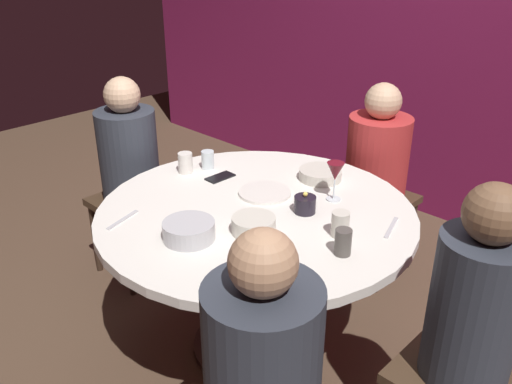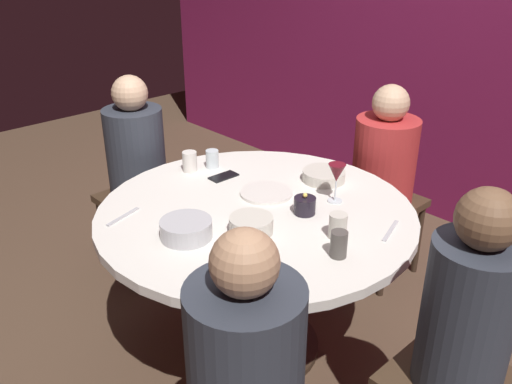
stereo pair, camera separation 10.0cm
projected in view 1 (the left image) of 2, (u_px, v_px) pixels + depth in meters
name	position (u px, v px, depth m)	size (l,w,h in m)	color
ground_plane	(256.00, 345.00, 2.65)	(8.00, 8.00, 0.00)	#4C3828
back_wall	(471.00, 25.00, 3.31)	(6.00, 0.10, 2.60)	maroon
dining_table	(256.00, 239.00, 2.39)	(1.36, 1.36, 0.75)	silver
seated_diner_left	(129.00, 158.00, 2.94)	(0.40, 0.40, 1.15)	#3F2D1E
seated_diner_back	(377.00, 159.00, 2.97)	(0.40, 0.40, 1.11)	#3F2D1E
seated_diner_right	(474.00, 313.00, 1.74)	(0.40, 0.40, 1.17)	#3F2D1E
seated_diner_front_right	(262.00, 375.00, 1.49)	(0.57, 0.57, 1.17)	#3F2D1E
candle_holder	(305.00, 204.00, 2.29)	(0.09, 0.09, 0.09)	black
wine_glass	(335.00, 173.00, 2.35)	(0.08, 0.08, 0.18)	silver
dinner_plate	(265.00, 193.00, 2.46)	(0.24, 0.24, 0.01)	silver
cell_phone	(220.00, 177.00, 2.62)	(0.07, 0.14, 0.01)	black
bowl_serving_large	(189.00, 231.00, 2.09)	(0.20, 0.20, 0.07)	#B7B7BC
bowl_salad_center	(320.00, 174.00, 2.60)	(0.20, 0.20, 0.05)	beige
bowl_small_white	(254.00, 225.00, 2.13)	(0.17, 0.17, 0.07)	beige
cup_near_candle	(185.00, 163.00, 2.66)	(0.07, 0.07, 0.10)	silver
cup_by_left_diner	(340.00, 224.00, 2.10)	(0.07, 0.07, 0.10)	beige
cup_by_right_diner	(343.00, 242.00, 1.98)	(0.06, 0.06, 0.10)	#4C4742
cup_center_front	(208.00, 160.00, 2.70)	(0.06, 0.06, 0.09)	silver
fork_near_plate	(391.00, 227.00, 2.18)	(0.02, 0.18, 0.01)	#B7B7BC
knife_near_plate	(123.00, 220.00, 2.23)	(0.02, 0.18, 0.01)	#B7B7BC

